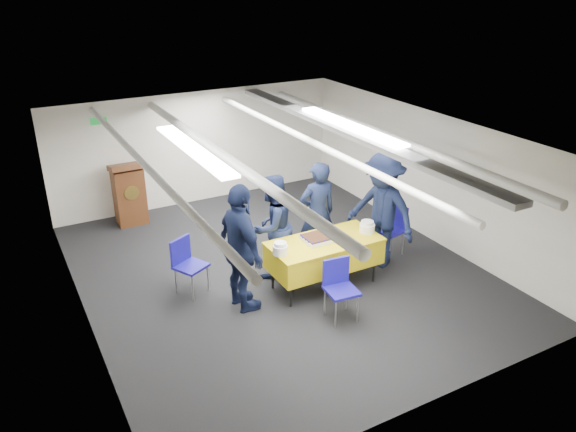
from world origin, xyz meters
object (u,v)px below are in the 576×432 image
object	(u,v)px
serving_table	(324,253)
sailor_b	(272,226)
sailor_a	(317,213)
chair_near	(339,283)
sheet_cake	(319,238)
chair_left	(186,260)
podium	(129,193)
sailor_d	(381,211)
sailor_c	(241,249)
chair_right	(393,225)

from	to	relation	value
serving_table	sailor_b	world-z (taller)	sailor_b
sailor_a	chair_near	bearing A→B (deg)	74.30
sheet_cake	chair_near	world-z (taller)	chair_near
chair_left	podium	bearing A→B (deg)	92.13
sheet_cake	podium	size ratio (longest dim) A/B	0.39
chair_near	sailor_d	xyz separation A→B (m)	(1.43, 0.96, 0.43)
sheet_cake	chair_left	size ratio (longest dim) A/B	0.56
sailor_c	sailor_d	bearing A→B (deg)	-89.61
podium	chair_left	world-z (taller)	podium
chair_near	chair_right	xyz separation A→B (m)	(1.88, 1.16, 0.00)
chair_near	sailor_d	world-z (taller)	sailor_d
sheet_cake	sailor_a	size ratio (longest dim) A/B	0.28
serving_table	sailor_c	distance (m)	1.42
chair_left	sailor_a	distance (m)	2.25
podium	sheet_cake	bearing A→B (deg)	-62.35
serving_table	sailor_d	xyz separation A→B (m)	(1.17, 0.16, 0.40)
sailor_a	sheet_cake	bearing A→B (deg)	65.04
chair_right	sailor_a	world-z (taller)	sailor_a
podium	chair_near	size ratio (longest dim) A/B	1.44
sailor_a	chair_right	bearing A→B (deg)	168.94
chair_left	sailor_b	xyz separation A→B (m)	(1.37, -0.16, 0.31)
sailor_b	chair_right	bearing A→B (deg)	150.55
sailor_a	sailor_c	bearing A→B (deg)	27.38
podium	sailor_a	size ratio (longest dim) A/B	0.71
chair_left	sailor_d	xyz separation A→B (m)	(3.08, -0.69, 0.43)
chair_near	sailor_d	size ratio (longest dim) A/B	0.45
podium	sailor_d	distance (m)	4.83
serving_table	sailor_b	size ratio (longest dim) A/B	1.02
sheet_cake	chair_near	xyz separation A→B (m)	(-0.19, -0.86, -0.28)
sailor_b	sailor_d	world-z (taller)	sailor_d
serving_table	sailor_b	distance (m)	0.93
sailor_b	sailor_a	bearing A→B (deg)	161.64
podium	chair_right	size ratio (longest dim) A/B	1.44
sailor_c	sailor_d	xyz separation A→B (m)	(2.53, 0.12, 0.01)
podium	sailor_b	world-z (taller)	sailor_b
sailor_b	sailor_d	bearing A→B (deg)	142.10
podium	chair_right	xyz separation A→B (m)	(3.63, -3.41, -0.08)
sailor_a	sailor_b	world-z (taller)	sailor_a
chair_left	sailor_c	xyz separation A→B (m)	(0.55, -0.82, 0.42)
sheet_cake	chair_near	distance (m)	0.92
chair_right	sailor_a	distance (m)	1.40
podium	sailor_c	world-z (taller)	sailor_c
serving_table	sheet_cake	size ratio (longest dim) A/B	3.54
sheet_cake	chair_left	bearing A→B (deg)	156.52
sailor_a	sailor_b	xyz separation A→B (m)	(-0.85, -0.03, -0.03)
sheet_cake	chair_right	xyz separation A→B (m)	(1.69, 0.30, -0.28)
chair_left	chair_near	bearing A→B (deg)	-45.17
serving_table	sailor_b	bearing A→B (deg)	127.94
serving_table	chair_left	world-z (taller)	chair_left
serving_table	chair_right	xyz separation A→B (m)	(1.61, 0.35, -0.03)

